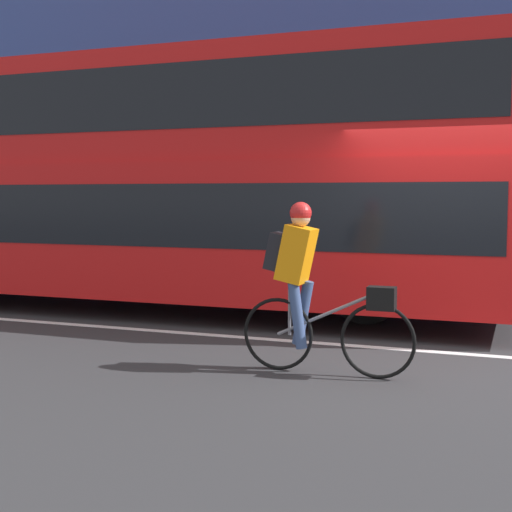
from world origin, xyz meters
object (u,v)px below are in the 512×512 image
Objects in this scene: trash_bin at (221,249)px; cyclist_on_bike at (309,282)px; bus at (152,174)px; street_sign_post at (379,201)px.

cyclist_on_bike is at bearing -60.18° from trash_bin.
bus is at bearing 138.77° from cyclist_on_bike.
bus is 4.17m from trash_bin.
street_sign_post reaches higher than trash_bin.
trash_bin is at bearing 98.36° from bus.
street_sign_post is (2.67, 3.88, -0.43)m from bus.
cyclist_on_bike is 7.85m from trash_bin.
bus is 4.03× the size of street_sign_post.
trash_bin is 0.37× the size of street_sign_post.
street_sign_post reaches higher than cyclist_on_bike.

